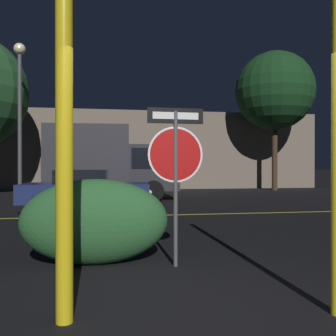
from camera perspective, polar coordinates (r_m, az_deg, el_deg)
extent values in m
plane|color=black|center=(3.80, 5.42, -21.77)|extent=(260.00, 260.00, 0.00)
cube|color=gold|center=(10.83, -4.58, -7.23)|extent=(34.58, 0.12, 0.01)
cylinder|color=#4C4C51|center=(5.31, 1.16, -3.17)|extent=(0.06, 0.06, 2.21)
cylinder|color=white|center=(5.30, 1.16, 2.07)|extent=(0.80, 0.03, 0.80)
cylinder|color=#B71414|center=(5.30, 1.16, 2.07)|extent=(0.74, 0.04, 0.74)
cube|color=black|center=(5.35, 1.16, 7.95)|extent=(0.81, 0.05, 0.22)
cube|color=white|center=(5.35, 1.16, 7.95)|extent=(0.66, 0.05, 0.10)
cylinder|color=yellow|center=(3.53, -15.54, 4.50)|extent=(0.16, 0.16, 3.37)
ellipsoid|color=#285B2D|center=(5.58, -11.04, -8.01)|extent=(2.13, 0.80, 1.24)
cube|color=navy|center=(11.98, -12.41, -3.68)|extent=(3.96, 1.90, 0.58)
cube|color=black|center=(11.97, -12.96, -1.27)|extent=(1.62, 1.55, 0.43)
cylinder|color=black|center=(12.76, -6.63, -4.74)|extent=(0.61, 0.23, 0.60)
cylinder|color=black|center=(11.13, -6.65, -5.49)|extent=(0.61, 0.23, 0.60)
cylinder|color=black|center=(12.99, -17.32, -4.67)|extent=(0.61, 0.23, 0.60)
cylinder|color=black|center=(11.39, -18.88, -5.37)|extent=(0.61, 0.23, 0.60)
sphere|color=#F4EFCC|center=(12.47, -3.11, -3.39)|extent=(0.14, 0.14, 0.14)
sphere|color=#F4EFCC|center=(11.41, -2.79, -3.73)|extent=(0.14, 0.14, 0.14)
cube|color=#2D2D33|center=(16.10, -2.35, 0.06)|extent=(2.16, 2.20, 1.90)
cube|color=black|center=(16.10, -2.35, 1.41)|extent=(1.96, 2.23, 0.84)
cube|color=#2D2D33|center=(16.12, -12.06, 1.46)|extent=(3.48, 2.39, 2.70)
cylinder|color=black|center=(17.20, -2.81, -3.03)|extent=(0.85, 0.32, 0.84)
cylinder|color=black|center=(15.06, -2.24, -3.51)|extent=(0.85, 0.32, 0.84)
cylinder|color=black|center=(17.28, -13.71, -3.02)|extent=(0.85, 0.32, 0.84)
cylinder|color=black|center=(15.15, -14.69, -3.50)|extent=(0.85, 0.32, 0.84)
cylinder|color=#4C4C51|center=(16.60, -21.65, 5.73)|extent=(0.16, 0.16, 5.99)
sphere|color=#F9E5B2|center=(17.21, -21.68, 16.51)|extent=(0.47, 0.47, 0.47)
cylinder|color=#422D1E|center=(22.65, 15.94, 1.96)|extent=(0.32, 0.32, 4.15)
sphere|color=#143819|center=(23.06, 15.95, 11.23)|extent=(4.55, 4.55, 4.55)
cube|color=#7A6B5B|center=(24.39, -5.29, 2.62)|extent=(23.44, 3.48, 4.80)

